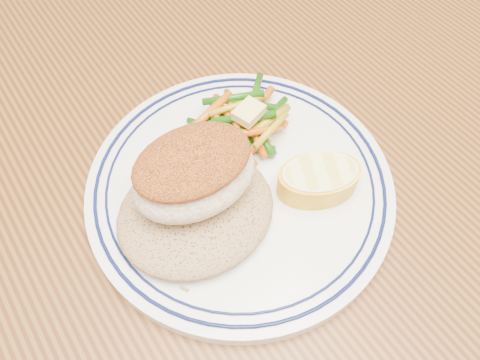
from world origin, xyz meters
name	(u,v)px	position (x,y,z in m)	size (l,w,h in m)	color
dining_table	(193,230)	(0.00, 0.00, 0.65)	(1.50, 0.90, 0.75)	#47260E
plate	(240,186)	(0.04, -0.04, 0.76)	(0.27, 0.27, 0.02)	white
rice_pilaf	(195,209)	(-0.01, -0.04, 0.78)	(0.13, 0.12, 0.03)	olive
fish_fillet	(194,173)	(0.00, -0.03, 0.81)	(0.11, 0.08, 0.05)	beige
vegetable_pile	(242,122)	(0.07, 0.01, 0.78)	(0.11, 0.09, 0.03)	#174F09
butter_pat	(249,112)	(0.07, 0.00, 0.80)	(0.03, 0.02, 0.01)	#EEDF74
lemon_wedge	(318,179)	(0.09, -0.08, 0.78)	(0.09, 0.09, 0.03)	yellow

